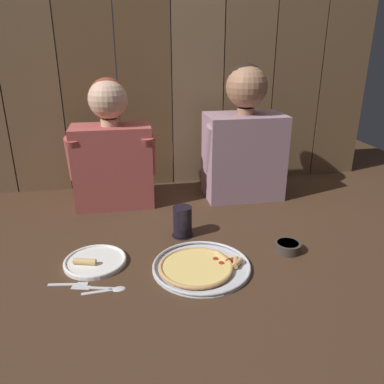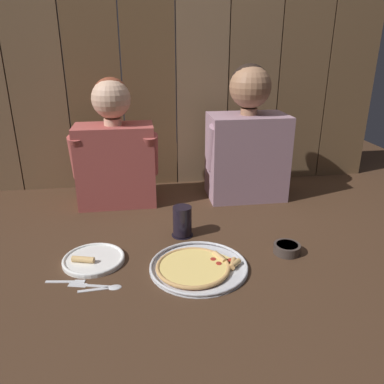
% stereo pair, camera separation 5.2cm
% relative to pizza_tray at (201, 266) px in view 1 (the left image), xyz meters
% --- Properties ---
extents(ground_plane, '(3.20, 3.20, 0.00)m').
position_rel_pizza_tray_xyz_m(ground_plane, '(0.03, 0.18, -0.01)').
color(ground_plane, '#422B1C').
extents(pizza_tray, '(0.34, 0.34, 0.03)m').
position_rel_pizza_tray_xyz_m(pizza_tray, '(0.00, 0.00, 0.00)').
color(pizza_tray, silver).
rests_on(pizza_tray, ground).
extents(dinner_plate, '(0.22, 0.22, 0.03)m').
position_rel_pizza_tray_xyz_m(dinner_plate, '(-0.36, 0.10, -0.00)').
color(dinner_plate, white).
rests_on(dinner_plate, ground).
extents(drinking_glass, '(0.09, 0.09, 0.13)m').
position_rel_pizza_tray_xyz_m(drinking_glass, '(-0.02, 0.26, 0.05)').
color(drinking_glass, black).
rests_on(drinking_glass, ground).
extents(dipping_bowl, '(0.10, 0.10, 0.04)m').
position_rel_pizza_tray_xyz_m(dipping_bowl, '(0.35, 0.06, 0.01)').
color(dipping_bowl, '#3D332D').
rests_on(dipping_bowl, ground).
extents(table_fork, '(0.13, 0.03, 0.01)m').
position_rel_pizza_tray_xyz_m(table_fork, '(-0.44, -0.02, -0.01)').
color(table_fork, silver).
rests_on(table_fork, ground).
extents(table_knife, '(0.15, 0.05, 0.01)m').
position_rel_pizza_tray_xyz_m(table_knife, '(-0.36, -0.05, -0.01)').
color(table_knife, silver).
rests_on(table_knife, ground).
extents(table_spoon, '(0.14, 0.03, 0.01)m').
position_rel_pizza_tray_xyz_m(table_spoon, '(-0.30, -0.07, -0.01)').
color(table_spoon, silver).
rests_on(table_spoon, ground).
extents(diner_left, '(0.40, 0.21, 0.60)m').
position_rel_pizza_tray_xyz_m(diner_left, '(-0.29, 0.64, 0.26)').
color(diner_left, '#AD4C47').
rests_on(diner_left, ground).
extents(diner_right, '(0.41, 0.24, 0.65)m').
position_rel_pizza_tray_xyz_m(diner_right, '(0.35, 0.64, 0.29)').
color(diner_right, gray).
rests_on(diner_right, ground).
extents(wooden_backdrop_wall, '(2.19, 0.03, 1.30)m').
position_rel_pizza_tray_xyz_m(wooden_backdrop_wall, '(0.03, 0.91, 0.64)').
color(wooden_backdrop_wall, brown).
rests_on(wooden_backdrop_wall, ground).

